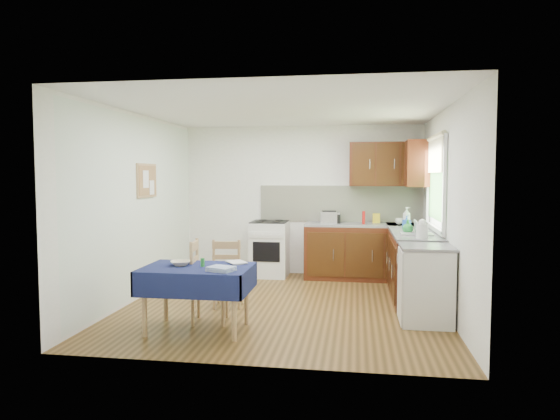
# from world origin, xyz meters

# --- Properties ---
(floor) EXTENTS (4.20, 4.20, 0.00)m
(floor) POSITION_xyz_m (0.00, 0.00, 0.00)
(floor) COLOR #432E12
(floor) RESTS_ON ground
(ceiling) EXTENTS (4.00, 4.20, 0.02)m
(ceiling) POSITION_xyz_m (0.00, 0.00, 2.50)
(ceiling) COLOR white
(ceiling) RESTS_ON wall_back
(wall_back) EXTENTS (4.00, 0.02, 2.50)m
(wall_back) POSITION_xyz_m (0.00, 2.10, 1.25)
(wall_back) COLOR white
(wall_back) RESTS_ON ground
(wall_front) EXTENTS (4.00, 0.02, 2.50)m
(wall_front) POSITION_xyz_m (0.00, -2.10, 1.25)
(wall_front) COLOR white
(wall_front) RESTS_ON ground
(wall_left) EXTENTS (0.02, 4.20, 2.50)m
(wall_left) POSITION_xyz_m (-2.00, 0.00, 1.25)
(wall_left) COLOR white
(wall_left) RESTS_ON ground
(wall_right) EXTENTS (0.02, 4.20, 2.50)m
(wall_right) POSITION_xyz_m (2.00, 0.00, 1.25)
(wall_right) COLOR white
(wall_right) RESTS_ON ground
(base_cabinets) EXTENTS (1.90, 2.30, 0.86)m
(base_cabinets) POSITION_xyz_m (1.36, 1.26, 0.43)
(base_cabinets) COLOR #381809
(base_cabinets) RESTS_ON ground
(worktop_back) EXTENTS (1.90, 0.60, 0.04)m
(worktop_back) POSITION_xyz_m (1.05, 1.80, 0.88)
(worktop_back) COLOR slate
(worktop_back) RESTS_ON base_cabinets
(worktop_right) EXTENTS (0.60, 1.70, 0.04)m
(worktop_right) POSITION_xyz_m (1.70, 0.65, 0.88)
(worktop_right) COLOR slate
(worktop_right) RESTS_ON base_cabinets
(worktop_corner) EXTENTS (0.60, 0.60, 0.04)m
(worktop_corner) POSITION_xyz_m (1.70, 1.80, 0.88)
(worktop_corner) COLOR slate
(worktop_corner) RESTS_ON base_cabinets
(splashback) EXTENTS (2.70, 0.02, 0.60)m
(splashback) POSITION_xyz_m (0.65, 2.08, 1.20)
(splashback) COLOR white
(splashback) RESTS_ON wall_back
(upper_cabinets) EXTENTS (1.20, 0.85, 0.70)m
(upper_cabinets) POSITION_xyz_m (1.52, 1.80, 1.85)
(upper_cabinets) COLOR #381809
(upper_cabinets) RESTS_ON wall_back
(stove) EXTENTS (0.60, 0.61, 0.92)m
(stove) POSITION_xyz_m (-0.50, 1.80, 0.46)
(stove) COLOR silver
(stove) RESTS_ON ground
(window) EXTENTS (0.04, 1.48, 1.26)m
(window) POSITION_xyz_m (1.97, 0.70, 1.65)
(window) COLOR #285021
(window) RESTS_ON wall_right
(fridge) EXTENTS (0.58, 0.60, 0.89)m
(fridge) POSITION_xyz_m (1.70, -0.55, 0.44)
(fridge) COLOR silver
(fridge) RESTS_ON ground
(corkboard) EXTENTS (0.04, 0.62, 0.47)m
(corkboard) POSITION_xyz_m (-1.97, 0.30, 1.60)
(corkboard) COLOR #A77A53
(corkboard) RESTS_ON wall_left
(dining_table) EXTENTS (1.15, 0.78, 0.69)m
(dining_table) POSITION_xyz_m (-0.77, -1.19, 0.59)
(dining_table) COLOR #0D1636
(dining_table) RESTS_ON ground
(chair_far) EXTENTS (0.43, 0.43, 0.88)m
(chair_far) POSITION_xyz_m (-0.68, -0.23, 0.46)
(chair_far) COLOR #A77A53
(chair_far) RESTS_ON ground
(chair_near) EXTENTS (0.46, 0.46, 0.94)m
(chair_near) POSITION_xyz_m (-0.77, -0.88, 0.50)
(chair_near) COLOR #A77A53
(chair_near) RESTS_ON ground
(toaster) EXTENTS (0.27, 0.16, 0.21)m
(toaster) POSITION_xyz_m (0.48, 1.77, 0.99)
(toaster) COLOR silver
(toaster) RESTS_ON worktop_back
(sandwich_press) EXTENTS (0.30, 0.26, 0.18)m
(sandwich_press) POSITION_xyz_m (0.51, 1.84, 0.99)
(sandwich_press) COLOR black
(sandwich_press) RESTS_ON worktop_back
(sauce_bottle) EXTENTS (0.05, 0.05, 0.21)m
(sauce_bottle) POSITION_xyz_m (1.03, 1.70, 1.00)
(sauce_bottle) COLOR red
(sauce_bottle) RESTS_ON worktop_back
(yellow_packet) EXTENTS (0.13, 0.10, 0.15)m
(yellow_packet) POSITION_xyz_m (1.24, 1.93, 0.98)
(yellow_packet) COLOR gold
(yellow_packet) RESTS_ON worktop_back
(dish_rack) EXTENTS (0.41, 0.31, 0.19)m
(dish_rack) POSITION_xyz_m (1.70, 0.36, 0.92)
(dish_rack) COLOR #98989D
(dish_rack) RESTS_ON worktop_right
(kettle) EXTENTS (0.14, 0.14, 0.24)m
(kettle) POSITION_xyz_m (1.71, -0.04, 1.01)
(kettle) COLOR silver
(kettle) RESTS_ON worktop_right
(cup) EXTENTS (0.15, 0.15, 0.10)m
(cup) POSITION_xyz_m (1.59, 1.69, 0.95)
(cup) COLOR silver
(cup) RESTS_ON worktop_back
(soap_bottle_a) EXTENTS (0.17, 0.17, 0.31)m
(soap_bottle_a) POSITION_xyz_m (1.64, 1.16, 1.05)
(soap_bottle_a) COLOR silver
(soap_bottle_a) RESTS_ON worktop_right
(soap_bottle_b) EXTENTS (0.12, 0.12, 0.20)m
(soap_bottle_b) POSITION_xyz_m (1.63, 1.05, 1.00)
(soap_bottle_b) COLOR blue
(soap_bottle_b) RESTS_ON worktop_right
(soap_bottle_c) EXTENTS (0.19, 0.19, 0.18)m
(soap_bottle_c) POSITION_xyz_m (1.60, 0.51, 0.99)
(soap_bottle_c) COLOR green
(soap_bottle_c) RESTS_ON worktop_right
(plate_bowl) EXTENTS (0.28, 0.28, 0.05)m
(plate_bowl) POSITION_xyz_m (-0.97, -1.15, 0.72)
(plate_bowl) COLOR beige
(plate_bowl) RESTS_ON dining_table
(book) EXTENTS (0.29, 0.30, 0.02)m
(book) POSITION_xyz_m (-0.47, -0.97, 0.70)
(book) COLOR white
(book) RESTS_ON dining_table
(spice_jar) EXTENTS (0.04, 0.04, 0.09)m
(spice_jar) POSITION_xyz_m (-0.71, -1.17, 0.74)
(spice_jar) COLOR #268D34
(spice_jar) RESTS_ON dining_table
(tea_towel) EXTENTS (0.31, 0.28, 0.05)m
(tea_towel) POSITION_xyz_m (-0.45, -1.38, 0.72)
(tea_towel) COLOR #2A4C9B
(tea_towel) RESTS_ON dining_table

